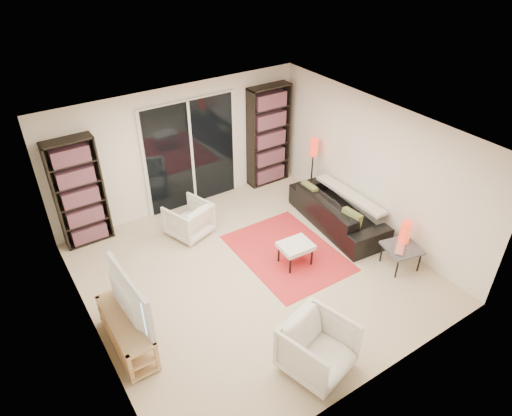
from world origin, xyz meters
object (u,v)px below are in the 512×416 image
object	(u,v)px
armchair_back	(189,219)
armchair_front	(318,348)
sofa	(338,211)
side_table	(402,249)
ottoman	(296,247)
floor_lamp	(313,154)
tv_stand	(127,332)
bookshelf_left	(79,193)
bookshelf_right	(269,136)

from	to	relation	value
armchair_back	armchair_front	size ratio (longest dim) A/B	0.86
sofa	armchair_back	size ratio (longest dim) A/B	3.03
armchair_front	side_table	xyz separation A→B (m)	(2.42, 0.79, -0.01)
sofa	armchair_front	distance (m)	3.26
sofa	ottoman	bearing A→B (deg)	115.16
floor_lamp	sofa	bearing A→B (deg)	-102.75
tv_stand	armchair_front	xyz separation A→B (m)	(1.88, -1.66, 0.11)
bookshelf_left	ottoman	bearing A→B (deg)	-43.48
ottoman	floor_lamp	world-z (taller)	floor_lamp
side_table	floor_lamp	size ratio (longest dim) A/B	0.50
floor_lamp	side_table	bearing A→B (deg)	-94.09
bookshelf_left	sofa	distance (m)	4.53
bookshelf_right	armchair_front	size ratio (longest dim) A/B	2.59
bookshelf_right	side_table	world-z (taller)	bookshelf_right
bookshelf_right	tv_stand	distance (m)	4.95
bookshelf_left	tv_stand	xyz separation A→B (m)	(-0.25, -2.65, -0.71)
bookshelf_right	tv_stand	size ratio (longest dim) A/B	1.67
tv_stand	side_table	world-z (taller)	tv_stand
bookshelf_right	sofa	xyz separation A→B (m)	(0.13, -2.05, -0.74)
bookshelf_left	floor_lamp	world-z (taller)	bookshelf_left
sofa	armchair_front	size ratio (longest dim) A/B	2.60
sofa	side_table	world-z (taller)	sofa
tv_stand	ottoman	size ratio (longest dim) A/B	2.29
sofa	ottoman	xyz separation A→B (m)	(-1.33, -0.46, 0.04)
sofa	armchair_front	world-z (taller)	armchair_front
sofa	armchair_back	xyz separation A→B (m)	(-2.41, 1.24, 0.01)
bookshelf_right	armchair_back	size ratio (longest dim) A/B	3.02
armchair_front	floor_lamp	xyz separation A→B (m)	(2.60, 3.32, 0.59)
ottoman	floor_lamp	size ratio (longest dim) A/B	0.43
tv_stand	ottoman	bearing A→B (deg)	2.55
bookshelf_right	ottoman	xyz separation A→B (m)	(-1.20, -2.52, -0.71)
bookshelf_left	bookshelf_right	world-z (taller)	bookshelf_right
bookshelf_left	tv_stand	world-z (taller)	bookshelf_left
bookshelf_left	bookshelf_right	size ratio (longest dim) A/B	0.93
side_table	floor_lamp	world-z (taller)	floor_lamp
ottoman	tv_stand	bearing A→B (deg)	-177.45
armchair_back	tv_stand	bearing A→B (deg)	26.71
armchair_back	ottoman	size ratio (longest dim) A/B	1.27
sofa	armchair_front	bearing A→B (deg)	139.64
sofa	bookshelf_right	bearing A→B (deg)	9.57
tv_stand	bookshelf_right	bearing A→B (deg)	32.83
bookshelf_left	tv_stand	distance (m)	2.75
tv_stand	sofa	bearing A→B (deg)	7.99
tv_stand	sofa	xyz separation A→B (m)	(4.24, 0.59, 0.04)
armchair_back	floor_lamp	xyz separation A→B (m)	(2.66, -0.17, 0.64)
sofa	side_table	size ratio (longest dim) A/B	3.31
armchair_front	side_table	world-z (taller)	armchair_front
sofa	bookshelf_left	bearing A→B (deg)	68.61
armchair_front	floor_lamp	world-z (taller)	floor_lamp
side_table	tv_stand	bearing A→B (deg)	168.52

